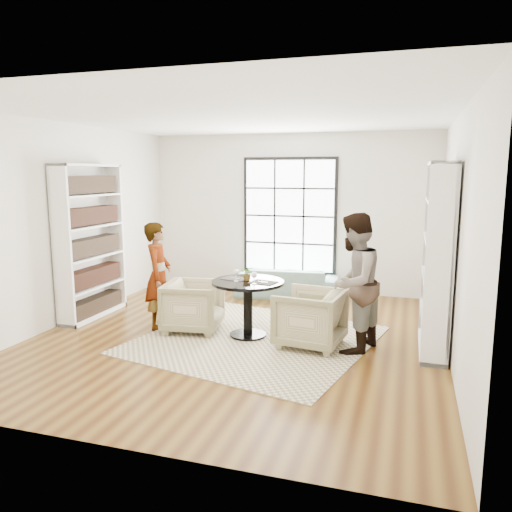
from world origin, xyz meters
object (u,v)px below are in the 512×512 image
(pedestal_table, at_px, (248,296))
(armchair_right, at_px, (310,318))
(armchair_left, at_px, (194,306))
(flower_centerpiece, at_px, (247,273))
(wine_glass_right, at_px, (254,275))
(sofa, at_px, (287,282))
(person_left, at_px, (158,276))
(person_right, at_px, (353,283))
(wine_glass_left, at_px, (236,273))

(pedestal_table, relative_size, armchair_right, 1.19)
(armchair_left, bearing_deg, armchair_right, -103.81)
(pedestal_table, bearing_deg, flower_centerpiece, 116.53)
(wine_glass_right, distance_m, flower_centerpiece, 0.26)
(armchair_right, height_order, flower_centerpiece, flower_centerpiece)
(wine_glass_right, bearing_deg, armchair_right, 3.51)
(sofa, xyz_separation_m, person_left, (-1.35, -2.38, 0.51))
(person_right, height_order, wine_glass_left, person_right)
(pedestal_table, xyz_separation_m, person_right, (1.45, -0.13, 0.31))
(person_left, bearing_deg, armchair_right, -107.98)
(armchair_right, bearing_deg, wine_glass_right, -79.32)
(armchair_left, xyz_separation_m, person_left, (-0.55, -0.00, 0.42))
(flower_centerpiece, bearing_deg, wine_glass_right, -51.99)
(pedestal_table, height_order, wine_glass_right, wine_glass_right)
(pedestal_table, distance_m, wine_glass_right, 0.41)
(armchair_right, bearing_deg, person_left, -86.47)
(pedestal_table, height_order, wine_glass_left, wine_glass_left)
(armchair_left, bearing_deg, person_right, -102.66)
(sofa, height_order, armchair_right, armchair_right)
(person_left, xyz_separation_m, person_right, (2.83, -0.15, 0.11))
(armchair_left, bearing_deg, pedestal_table, -100.32)
(person_right, relative_size, flower_centerpiece, 9.03)
(person_left, height_order, wine_glass_right, person_left)
(person_left, xyz_separation_m, wine_glass_left, (1.24, -0.10, 0.14))
(armchair_right, xyz_separation_m, wine_glass_right, (-0.75, -0.05, 0.54))
(armchair_right, distance_m, person_right, 0.75)
(armchair_right, bearing_deg, armchair_left, -87.63)
(armchair_right, height_order, wine_glass_right, wine_glass_right)
(person_left, bearing_deg, sofa, -44.01)
(person_right, bearing_deg, flower_centerpiece, -79.20)
(pedestal_table, distance_m, armchair_left, 0.86)
(armchair_left, relative_size, armchair_right, 0.96)
(wine_glass_left, height_order, wine_glass_right, wine_glass_right)
(armchair_right, distance_m, person_left, 2.32)
(sofa, height_order, wine_glass_right, wine_glass_right)
(pedestal_table, bearing_deg, sofa, 90.73)
(pedestal_table, distance_m, sofa, 2.41)
(wine_glass_left, bearing_deg, person_right, -1.51)
(pedestal_table, bearing_deg, armchair_left, 178.70)
(armchair_left, distance_m, person_left, 0.69)
(wine_glass_left, bearing_deg, armchair_right, -2.31)
(sofa, relative_size, person_left, 1.19)
(person_right, relative_size, wine_glass_right, 10.27)
(pedestal_table, relative_size, wine_glass_left, 5.82)
(wine_glass_left, relative_size, flower_centerpiece, 0.87)
(armchair_right, height_order, person_left, person_left)
(person_right, relative_size, wine_glass_left, 10.36)
(armchair_left, distance_m, flower_centerpiece, 0.97)
(person_left, bearing_deg, armchair_left, -104.34)
(wine_glass_right, bearing_deg, flower_centerpiece, 128.01)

